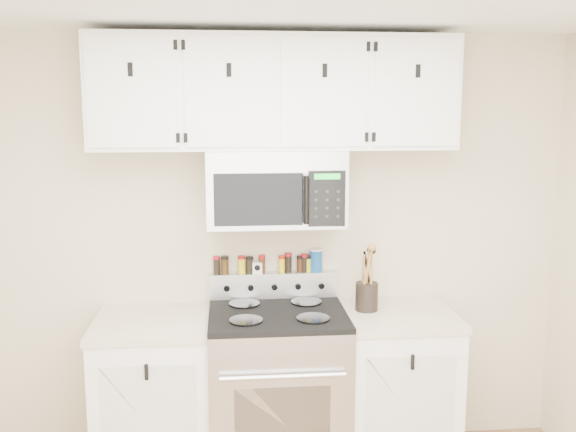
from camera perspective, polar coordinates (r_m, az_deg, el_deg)
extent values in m
cube|color=#BCAB8D|center=(3.83, -1.32, -2.75)|extent=(3.50, 0.01, 2.50)
cube|color=#B7B7BA|center=(3.78, -0.91, -15.57)|extent=(0.76, 0.65, 0.92)
cube|color=black|center=(3.51, -0.49, -17.90)|extent=(0.50, 0.02, 0.40)
cube|color=black|center=(3.61, -0.94, -8.72)|extent=(0.76, 0.65, 0.03)
cube|color=#B7B7BA|center=(3.85, -1.27, -6.13)|extent=(0.76, 0.08, 0.15)
cylinder|color=black|center=(3.45, -3.76, -9.26)|extent=(0.18, 0.18, 0.01)
cylinder|color=black|center=(3.48, 2.26, -9.09)|extent=(0.18, 0.18, 0.01)
cylinder|color=black|center=(3.74, -3.90, -7.78)|extent=(0.18, 0.18, 0.01)
cylinder|color=black|center=(3.76, 1.64, -7.64)|extent=(0.18, 0.18, 0.01)
cube|color=white|center=(3.83, -11.71, -15.79)|extent=(0.62, 0.60, 0.88)
cube|color=#BBAD8F|center=(3.66, -11.95, -9.26)|extent=(0.64, 0.62, 0.04)
cube|color=white|center=(3.92, 9.52, -15.08)|extent=(0.62, 0.60, 0.88)
cube|color=#BBAD8F|center=(3.76, 9.71, -8.68)|extent=(0.64, 0.62, 0.04)
cube|color=#9E9EA3|center=(3.59, -1.13, 2.57)|extent=(0.76, 0.38, 0.42)
cube|color=#B7B7BA|center=(3.37, -0.89, 5.03)|extent=(0.73, 0.01, 0.08)
cube|color=black|center=(3.39, -2.64, 1.47)|extent=(0.47, 0.01, 0.28)
cube|color=black|center=(3.43, 3.47, 1.55)|extent=(0.20, 0.01, 0.30)
cylinder|color=black|center=(3.37, 1.64, 1.44)|extent=(0.03, 0.03, 0.26)
cube|color=white|center=(3.59, -1.19, 10.89)|extent=(2.00, 0.33, 0.62)
cube|color=white|center=(3.44, -13.76, 10.68)|extent=(0.46, 0.01, 0.57)
cube|color=black|center=(3.44, -13.85, 12.54)|extent=(0.02, 0.01, 0.07)
cube|color=white|center=(3.41, -5.25, 10.92)|extent=(0.46, 0.01, 0.57)
cube|color=black|center=(3.40, -5.28, 12.81)|extent=(0.03, 0.01, 0.07)
cube|color=white|center=(3.44, 3.25, 10.93)|extent=(0.46, 0.01, 0.57)
cube|color=black|center=(3.44, 3.29, 12.79)|extent=(0.03, 0.01, 0.07)
cube|color=white|center=(3.55, 11.39, 10.72)|extent=(0.46, 0.01, 0.57)
cube|color=black|center=(3.55, 11.49, 12.52)|extent=(0.02, 0.01, 0.07)
cylinder|color=black|center=(3.73, 7.00, -7.12)|extent=(0.13, 0.13, 0.16)
cylinder|color=olive|center=(3.70, 7.04, -5.29)|extent=(0.02, 0.02, 0.30)
cylinder|color=olive|center=(3.69, 7.41, -5.16)|extent=(0.02, 0.02, 0.32)
cylinder|color=olive|center=(3.71, 6.68, -5.42)|extent=(0.02, 0.02, 0.28)
cylinder|color=black|center=(3.72, 7.13, -5.28)|extent=(0.02, 0.02, 0.29)
cylinder|color=olive|center=(3.67, 6.95, -5.30)|extent=(0.02, 0.02, 0.31)
cube|color=white|center=(3.82, -2.77, -4.60)|extent=(0.06, 0.05, 0.07)
cylinder|color=#164E97|center=(3.84, 2.50, -4.02)|extent=(0.07, 0.07, 0.13)
cylinder|color=white|center=(3.83, 2.51, -3.01)|extent=(0.08, 0.08, 0.01)
cylinder|color=black|center=(3.81, -6.36, -4.49)|extent=(0.04, 0.04, 0.09)
cylinder|color=#A60C1A|center=(3.80, -6.37, -3.72)|extent=(0.04, 0.04, 0.02)
cylinder|color=#38250D|center=(3.81, -5.62, -4.48)|extent=(0.04, 0.04, 0.09)
cylinder|color=black|center=(3.80, -5.64, -3.70)|extent=(0.05, 0.05, 0.02)
cylinder|color=gold|center=(3.81, -4.13, -4.46)|extent=(0.04, 0.04, 0.09)
cylinder|color=#950B0C|center=(3.80, -4.14, -3.69)|extent=(0.04, 0.04, 0.02)
cylinder|color=black|center=(3.82, -3.43, -4.48)|extent=(0.04, 0.04, 0.08)
cylinder|color=black|center=(3.80, -3.44, -3.74)|extent=(0.04, 0.04, 0.02)
cylinder|color=#452410|center=(3.82, -2.33, -4.41)|extent=(0.04, 0.04, 0.09)
cylinder|color=#AD110D|center=(3.81, -2.33, -3.63)|extent=(0.04, 0.04, 0.02)
cylinder|color=yellow|center=(3.83, -0.56, -4.42)|extent=(0.04, 0.04, 0.08)
cylinder|color=#B4140D|center=(3.81, -0.56, -3.69)|extent=(0.04, 0.04, 0.02)
cylinder|color=black|center=(3.83, 0.03, -4.29)|extent=(0.04, 0.04, 0.10)
cylinder|color=#B00D1D|center=(3.81, 0.03, -3.44)|extent=(0.04, 0.04, 0.02)
cylinder|color=#3A1C0D|center=(3.84, 1.07, -4.40)|extent=(0.04, 0.04, 0.08)
cylinder|color=black|center=(3.83, 1.07, -3.69)|extent=(0.04, 0.04, 0.02)
cylinder|color=black|center=(3.84, 1.46, -4.32)|extent=(0.04, 0.04, 0.09)
cylinder|color=#9D0C16|center=(3.83, 1.47, -3.54)|extent=(0.04, 0.04, 0.02)
cylinder|color=gold|center=(3.84, 1.81, -4.38)|extent=(0.04, 0.04, 0.08)
cylinder|color=black|center=(3.83, 1.81, -3.66)|extent=(0.04, 0.04, 0.02)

